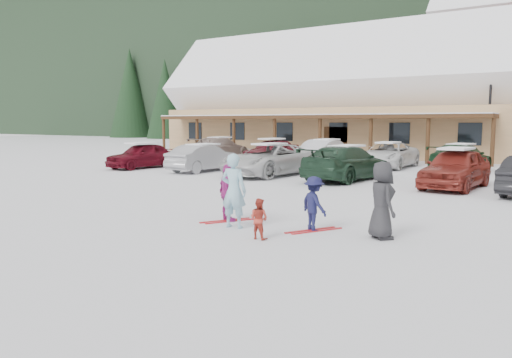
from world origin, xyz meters
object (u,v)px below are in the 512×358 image
Objects in this scene: day_lodge at (338,105)px; bystander_dark at (382,200)px; parked_car_0 at (142,156)px; parked_car_10 at (388,155)px; child_magenta at (228,193)px; toddler_red at (259,219)px; child_navy at (314,204)px; parked_car_9 at (327,152)px; parked_car_4 at (455,168)px; parked_car_11 at (460,158)px; parked_car_8 at (272,150)px; parked_car_3 at (346,163)px; lamp_post at (490,108)px; parked_car_2 at (270,160)px; parked_car_1 at (203,158)px; parked_car_7 at (220,148)px; adult_skier at (234,191)px.

bystander_dark is (13.10, -27.80, -3.09)m from day_lodge.
parked_car_0 is 0.80× the size of parked_car_10.
toddler_red is at bearing 175.25° from child_magenta.
bystander_dark is (1.57, 0.11, 0.21)m from child_navy.
toddler_red is 0.20× the size of parked_car_9.
parked_car_0 is at bearing -33.41° from toddler_red.
parked_car_11 is (-1.04, 6.60, -0.05)m from parked_car_4.
child_magenta is 16.80m from parked_car_11.
day_lodge is 30.89m from bystander_dark.
parked_car_9 reaches higher than parked_car_8.
parked_car_4 is 0.92× the size of parked_car_11.
bystander_dark is at bearing 123.13° from parked_car_3.
lamp_post is 1.10× the size of parked_car_2.
parked_car_1 is at bearing -171.59° from parked_car_2.
day_lodge reaches higher than parked_car_8.
child_magenta is at bearing 134.05° from parked_car_1.
parked_car_4 reaches higher than child_magenta.
parked_car_1 is at bearing -88.73° from day_lodge.
child_navy is at bearing 96.50° from parked_car_11.
day_lodge is 5.88× the size of parked_car_11.
parked_car_11 is at bearing 5.45° from parked_car_8.
child_navy is at bearing -48.04° from parked_car_8.
parked_car_8 is 11.52m from parked_car_11.
lamp_post is 1.40× the size of parked_car_1.
child_magenta reaches higher than parked_car_1.
parked_car_0 is at bearing 8.55° from parked_car_1.
parked_car_11 is at bearing 104.14° from parked_car_4.
parked_car_10 reaches higher than child_navy.
parked_car_8 reaches higher than parked_car_1.
parked_car_7 is 12.20m from parked_car_10.
lamp_post reaches higher than parked_car_7.
parked_car_10 is at bearing -120.81° from lamp_post.
parked_car_3 is (-0.98, 10.23, 0.02)m from child_magenta.
parked_car_2 reaches higher than parked_car_10.
toddler_red is at bearing 80.23° from bystander_dark.
child_magenta is (-0.58, 0.55, -0.16)m from adult_skier.
child_navy is (0.66, 1.36, 0.19)m from toddler_red.
child_navy is at bearing 50.82° from bystander_dark.
bystander_dark is 17.64m from parked_car_10.
parked_car_10 is at bearing -77.28° from toddler_red.
parked_car_1 is 0.98× the size of parked_car_8.
adult_skier reaches higher than parked_car_8.
lamp_post is at bearing -61.69° from child_navy.
parked_car_0 is at bearing -43.12° from adult_skier.
parked_car_10 is at bearing -54.62° from day_lodge.
parked_car_10 is (11.38, 7.57, 0.01)m from parked_car_0.
parked_car_11 is (3.53, 6.38, -0.04)m from parked_car_3.
parked_car_3 is at bearing 123.12° from parked_car_9.
parked_car_7 is (-16.31, -6.26, -2.65)m from lamp_post.
parked_car_11 is at bearing -38.45° from bystander_dark.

